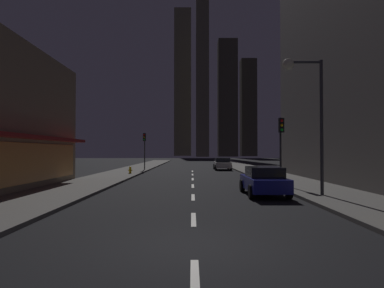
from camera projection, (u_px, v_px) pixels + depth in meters
name	position (u px, v px, depth m)	size (l,w,h in m)	color
ground_plane	(192.00, 170.00, 39.70)	(78.00, 136.00, 0.10)	black
sidewalk_right	(250.00, 169.00, 39.71)	(4.00, 76.00, 0.15)	#605E59
sidewalk_left	(133.00, 169.00, 39.69)	(4.00, 76.00, 0.15)	#605E59
lane_marking_center	(192.00, 186.00, 21.30)	(0.16, 33.40, 0.01)	silver
skyscraper_distant_tall	(182.00, 82.00, 165.08)	(8.35, 5.05, 73.10)	#5E5946
skyscraper_distant_mid	(202.00, 74.00, 137.62)	(5.27, 5.96, 68.88)	brown
skyscraper_distant_short	(227.00, 98.00, 141.39)	(8.06, 7.20, 49.47)	#3F3B2F
skyscraper_distant_slender	(248.00, 108.00, 151.28)	(6.98, 6.69, 43.96)	#403D30
car_parked_near	(263.00, 181.00, 16.89)	(1.98, 4.24, 1.45)	navy
car_parked_far	(222.00, 164.00, 39.92)	(1.98, 4.24, 1.45)	silver
fire_hydrant_far_left	(130.00, 170.00, 31.39)	(0.42, 0.30, 0.65)	gold
traffic_light_near_right	(280.00, 136.00, 20.70)	(0.32, 0.48, 4.20)	#2D2D2D
traffic_light_far_left	(144.00, 143.00, 38.03)	(0.32, 0.48, 4.20)	#2D2D2D
street_lamp_right	(304.00, 93.00, 16.05)	(1.96, 0.56, 6.58)	#38383D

